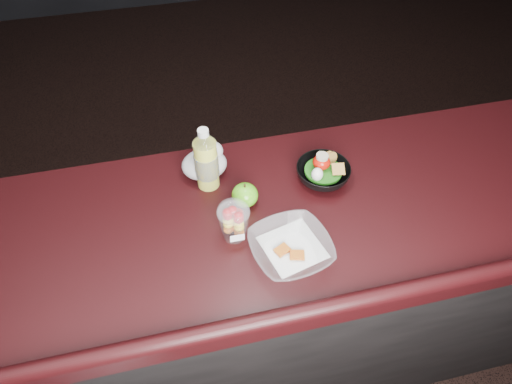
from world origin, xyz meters
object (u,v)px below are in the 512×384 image
green_apple (245,195)px  takeout_bowl (291,249)px  snack_bowl (323,172)px  lemonade_bottle (206,163)px  fruit_cup (234,221)px

green_apple → takeout_bowl: size_ratio=0.33×
green_apple → snack_bowl: bearing=9.6°
takeout_bowl → green_apple: bearing=111.2°
lemonade_bottle → green_apple: bearing=-47.8°
takeout_bowl → snack_bowl: bearing=55.1°
lemonade_bottle → green_apple: size_ratio=2.67×
snack_bowl → takeout_bowl: size_ratio=0.69×
fruit_cup → takeout_bowl: (0.14, -0.10, -0.04)m
green_apple → takeout_bowl: (0.09, -0.22, -0.01)m
lemonade_bottle → green_apple: (0.10, -0.11, -0.06)m
lemonade_bottle → fruit_cup: (0.04, -0.23, -0.03)m
snack_bowl → fruit_cup: bearing=-153.7°
fruit_cup → snack_bowl: bearing=26.3°
fruit_cup → green_apple: bearing=63.8°
lemonade_bottle → green_apple: 0.16m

